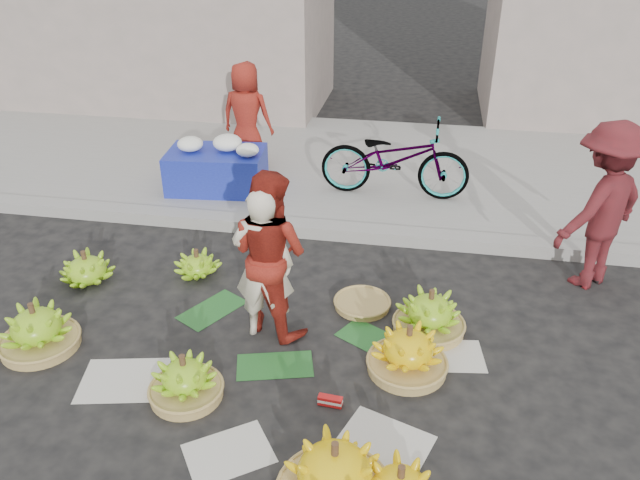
% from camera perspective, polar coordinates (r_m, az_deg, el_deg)
% --- Properties ---
extents(ground, '(80.00, 80.00, 0.00)m').
position_cam_1_polar(ground, '(5.61, -2.65, -10.23)').
color(ground, black).
rests_on(ground, ground).
extents(curb, '(40.00, 0.25, 0.15)m').
position_cam_1_polar(curb, '(7.38, 1.01, 0.87)').
color(curb, gray).
rests_on(curb, ground).
extents(sidewalk, '(40.00, 4.00, 0.12)m').
position_cam_1_polar(sidewalk, '(9.27, 3.09, 6.77)').
color(sidewalk, gray).
rests_on(sidewalk, ground).
extents(newspaper_scatter, '(3.20, 1.80, 0.00)m').
position_cam_1_polar(newspaper_scatter, '(5.03, -4.68, -15.84)').
color(newspaper_scatter, silver).
rests_on(newspaper_scatter, ground).
extents(banana_leaves, '(2.00, 1.00, 0.00)m').
position_cam_1_polar(banana_leaves, '(5.78, -3.20, -8.85)').
color(banana_leaves, '#1C5522').
rests_on(banana_leaves, ground).
extents(banana_bunch_0, '(0.69, 0.69, 0.46)m').
position_cam_1_polar(banana_bunch_0, '(6.08, -24.47, -7.39)').
color(banana_bunch_0, '#9E7E42').
rests_on(banana_bunch_0, ground).
extents(banana_bunch_1, '(0.58, 0.58, 0.41)m').
position_cam_1_polar(banana_bunch_1, '(5.18, -12.25, -12.36)').
color(banana_bunch_1, '#9E7E42').
rests_on(banana_bunch_1, ground).
extents(banana_bunch_2, '(0.80, 0.80, 0.51)m').
position_cam_1_polar(banana_bunch_2, '(4.34, 1.34, -20.68)').
color(banana_bunch_2, '#9E7E42').
rests_on(banana_bunch_2, ground).
extents(banana_bunch_4, '(0.70, 0.70, 0.46)m').
position_cam_1_polar(banana_bunch_4, '(5.35, 8.05, -10.04)').
color(banana_bunch_4, '#9E7E42').
rests_on(banana_bunch_4, ground).
extents(banana_bunch_5, '(0.74, 0.74, 0.45)m').
position_cam_1_polar(banana_bunch_5, '(5.83, 10.01, -6.65)').
color(banana_bunch_5, '#9E7E42').
rests_on(banana_bunch_5, ground).
extents(banana_bunch_6, '(0.60, 0.60, 0.35)m').
position_cam_1_polar(banana_bunch_6, '(6.92, -20.59, -2.42)').
color(banana_bunch_6, '#70B91A').
rests_on(banana_bunch_6, ground).
extents(banana_bunch_7, '(0.58, 0.58, 0.30)m').
position_cam_1_polar(banana_bunch_7, '(6.73, -11.16, -2.17)').
color(banana_bunch_7, '#70B91A').
rests_on(banana_bunch_7, ground).
extents(basket_spare, '(0.67, 0.67, 0.06)m').
position_cam_1_polar(basket_spare, '(6.17, 3.87, -5.83)').
color(basket_spare, '#9E7E42').
rests_on(basket_spare, ground).
extents(incense_stack, '(0.20, 0.08, 0.08)m').
position_cam_1_polar(incense_stack, '(5.08, 0.94, -14.51)').
color(incense_stack, red).
rests_on(incense_stack, ground).
extents(vendor_cream, '(0.55, 0.38, 1.46)m').
position_cam_1_polar(vendor_cream, '(5.45, -5.19, -2.27)').
color(vendor_cream, '#EDE1C7').
rests_on(vendor_cream, ground).
extents(vendor_red, '(0.95, 0.88, 1.56)m').
position_cam_1_polar(vendor_red, '(5.52, -4.60, -1.19)').
color(vendor_red, maroon).
rests_on(vendor_red, ground).
extents(man_striped, '(1.26, 1.23, 1.73)m').
position_cam_1_polar(man_striped, '(6.74, 24.34, 2.80)').
color(man_striped, maroon).
rests_on(man_striped, ground).
extents(flower_table, '(1.31, 0.89, 0.73)m').
position_cam_1_polar(flower_table, '(8.37, -9.39, 6.58)').
color(flower_table, '#17239B').
rests_on(flower_table, sidewalk).
extents(grey_bucket, '(0.26, 0.26, 0.30)m').
position_cam_1_polar(grey_bucket, '(8.49, -13.07, 5.44)').
color(grey_bucket, gray).
rests_on(grey_bucket, sidewalk).
extents(flower_vendor, '(0.77, 0.54, 1.49)m').
position_cam_1_polar(flower_vendor, '(8.94, -6.73, 11.23)').
color(flower_vendor, maroon).
rests_on(flower_vendor, sidewalk).
extents(bicycle, '(0.70, 1.91, 1.00)m').
position_cam_1_polar(bicycle, '(8.06, 6.85, 7.39)').
color(bicycle, gray).
rests_on(bicycle, sidewalk).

